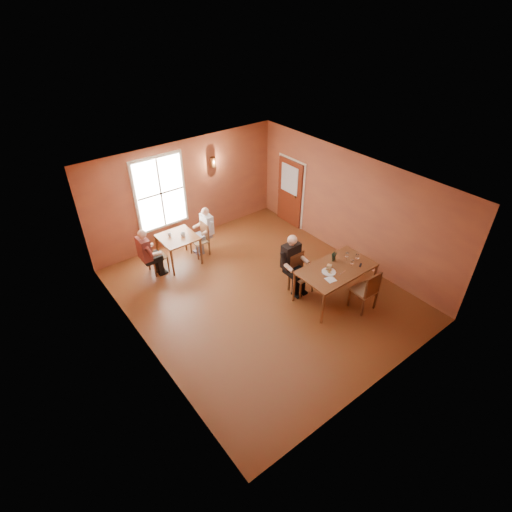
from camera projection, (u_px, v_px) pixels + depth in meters
ground at (261, 294)px, 10.05m from camera, size 6.00×7.00×0.01m
wall_back at (186, 191)px, 11.47m from camera, size 6.00×0.04×3.00m
wall_front at (386, 331)px, 6.92m from camera, size 6.00×0.04×3.00m
wall_left at (139, 296)px, 7.69m from camera, size 0.04×7.00×3.00m
wall_right at (349, 207)px, 10.70m from camera, size 0.04×7.00×3.00m
ceiling at (262, 184)px, 8.34m from camera, size 6.00×7.00×0.04m
window at (161, 193)px, 10.93m from camera, size 1.36×0.10×1.96m
door at (290, 193)px, 12.42m from camera, size 0.12×1.04×2.10m
wall_sconce at (213, 162)px, 11.46m from camera, size 0.16×0.16×0.28m
main_table at (335, 282)px, 9.73m from camera, size 1.87×1.05×0.88m
chair_diner_main at (301, 274)px, 9.85m from camera, size 0.46×0.46×1.04m
diner_main at (303, 268)px, 9.70m from camera, size 0.60×0.60×1.50m
chair_empty at (364, 290)px, 9.34m from camera, size 0.49×0.49×1.08m
plate_food at (329, 272)px, 9.32m from camera, size 0.35×0.35×0.04m
sandwich at (329, 268)px, 9.37m from camera, size 0.14×0.14×0.13m
goblet_a at (347, 256)px, 9.72m from camera, size 0.10×0.10×0.20m
goblet_b at (357, 258)px, 9.64m from camera, size 0.10×0.10×0.22m
goblet_c at (352, 263)px, 9.47m from camera, size 0.09×0.09×0.20m
menu_stand at (334, 257)px, 9.68m from camera, size 0.14×0.09×0.21m
knife at (342, 273)px, 9.31m from camera, size 0.24×0.04×0.00m
napkin at (331, 279)px, 9.11m from camera, size 0.25×0.25×0.01m
sunglasses at (361, 265)px, 9.56m from camera, size 0.15×0.11×0.02m
second_table at (179, 250)px, 10.94m from camera, size 0.95×0.95×0.84m
chair_diner_white at (199, 240)px, 11.24m from camera, size 0.42×0.42×0.95m
diner_white at (200, 234)px, 11.15m from camera, size 0.52×0.52×1.31m
chair_diner_maroon at (157, 256)px, 10.59m from camera, size 0.42×0.42×0.95m
diner_maroon at (155, 250)px, 10.44m from camera, size 0.56×0.56×1.40m
cup_a at (183, 235)px, 10.69m from camera, size 0.14×0.14×0.10m
cup_b at (170, 235)px, 10.69m from camera, size 0.13×0.13×0.09m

